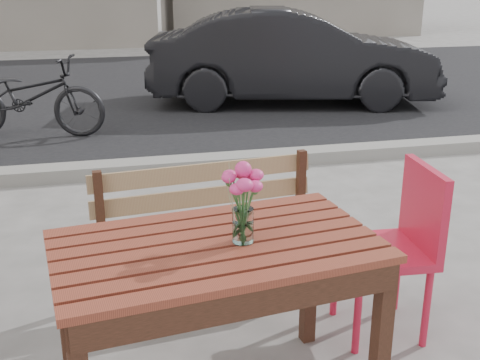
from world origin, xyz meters
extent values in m
cube|color=black|center=(0.00, 7.00, 0.00)|extent=(30.00, 8.00, 0.00)
cube|color=gray|center=(0.00, 3.00, 0.06)|extent=(30.00, 0.25, 0.12)
cube|color=maroon|center=(-0.07, -0.20, 0.75)|extent=(1.32, 0.87, 0.03)
cube|color=black|center=(0.54, -0.43, 0.37)|extent=(0.07, 0.07, 0.73)
cube|color=black|center=(-0.67, 0.04, 0.37)|extent=(0.07, 0.07, 0.73)
cube|color=black|center=(0.46, 0.18, 0.37)|extent=(0.07, 0.07, 0.73)
cube|color=#97704E|center=(0.09, 0.68, 0.40)|extent=(1.30, 0.47, 0.03)
cube|color=#97704E|center=(0.07, 0.87, 0.62)|extent=(1.27, 0.16, 0.34)
cube|color=black|center=(-0.48, 0.47, 0.21)|extent=(0.05, 0.05, 0.42)
cube|color=black|center=(0.68, 0.59, 0.21)|extent=(0.05, 0.05, 0.42)
cube|color=black|center=(-0.51, 0.76, 0.39)|extent=(0.05, 0.05, 0.77)
cube|color=black|center=(0.65, 0.88, 0.39)|extent=(0.05, 0.05, 0.77)
cube|color=red|center=(0.84, 0.19, 0.44)|extent=(0.46, 0.46, 0.04)
cube|color=red|center=(1.03, 0.17, 0.67)|extent=(0.07, 0.43, 0.41)
cylinder|color=red|center=(0.67, 0.37, 0.21)|extent=(0.04, 0.04, 0.42)
cylinder|color=red|center=(0.65, 0.03, 0.21)|extent=(0.04, 0.04, 0.42)
cylinder|color=red|center=(1.02, 0.35, 0.21)|extent=(0.04, 0.04, 0.42)
cylinder|color=red|center=(1.00, 0.00, 0.21)|extent=(0.04, 0.04, 0.42)
cylinder|color=white|center=(0.03, -0.21, 0.83)|extent=(0.08, 0.08, 0.14)
cylinder|color=#326730|center=(0.03, -0.21, 0.90)|extent=(0.05, 0.05, 0.27)
imported|color=black|center=(2.13, 5.67, 0.64)|extent=(4.07, 2.19, 1.27)
imported|color=black|center=(-1.23, 4.63, 0.44)|extent=(1.77, 1.00, 0.88)
camera|label=1|loc=(-0.46, -2.26, 1.75)|focal=45.00mm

